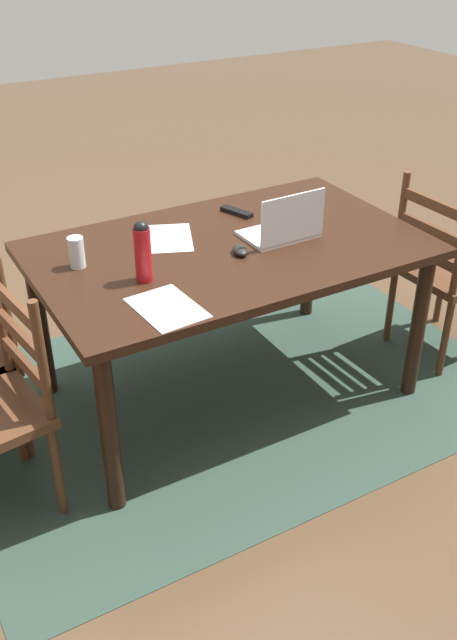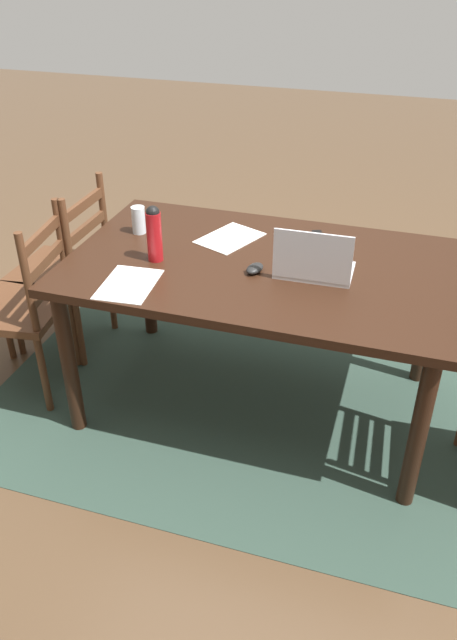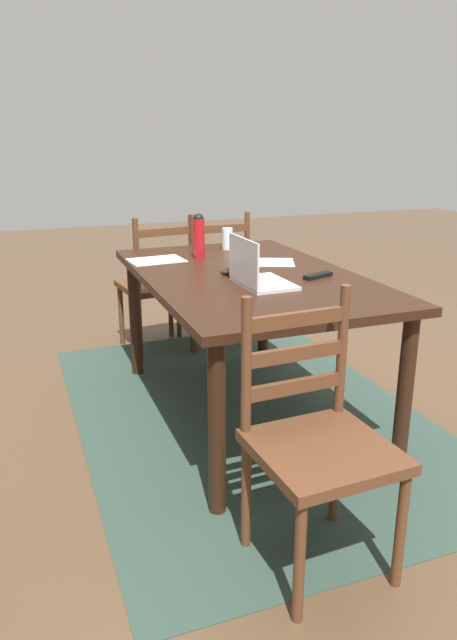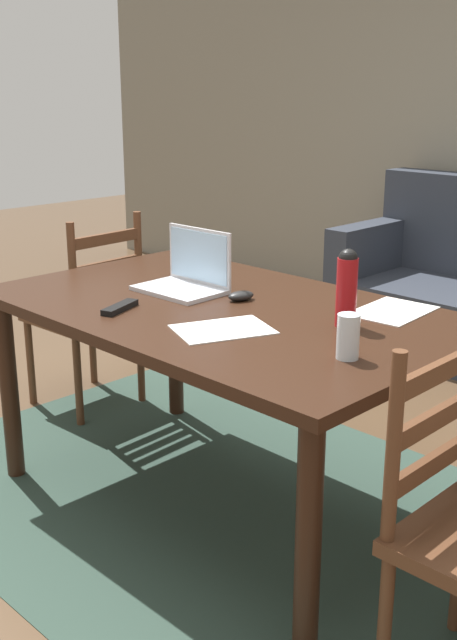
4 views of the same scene
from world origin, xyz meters
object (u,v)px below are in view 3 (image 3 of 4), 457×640
Objects in this scene: dining_table at (247,290)px; laptop at (255,274)px; water_bottle at (199,235)px; tv_remote at (318,276)px; chair_right_far at (157,285)px; computer_mouse at (230,272)px; drinking_glass at (227,239)px; chair_left_far at (317,442)px; chair_right_near at (213,280)px.

dining_table is 5.14× the size of laptop.
tv_remote is at bearing -148.37° from water_bottle.
chair_right_far reaches higher than computer_mouse.
laptop is 2.52× the size of drinking_glass.
computer_mouse is at bearing -5.81° from chair_left_far.
chair_left_far is 9.50× the size of computer_mouse.
chair_right_far is at bearing 5.82° from laptop.
chair_right_far is 1.45m from tv_remote.
dining_table is 0.37m from tv_remote.
computer_mouse is 0.43m from tv_remote.
water_bottle reaches higher than computer_mouse.
chair_right_near is 0.40m from chair_right_far.
water_bottle is at bearing 127.89° from drinking_glass.
water_bottle is at bearing 16.43° from computer_mouse.
chair_left_far is 1.83m from drinking_glass.
tv_remote is (-0.84, -0.16, -0.05)m from drinking_glass.
chair_right_far reaches higher than drinking_glass.
computer_mouse is (1.12, -0.11, 0.33)m from chair_left_far.
dining_table is at bearing -169.95° from chair_right_far.
chair_left_far is at bearing 169.57° from dining_table.
water_bottle is 0.31m from drinking_glass.
chair_right_far is 3.79× the size of water_bottle.
water_bottle is (-0.68, -0.09, 0.45)m from chair_right_far.
tv_remote is (0.92, -0.50, 0.33)m from chair_left_far.
computer_mouse is (-0.45, -0.02, -0.11)m from water_bottle.
chair_right_far is (1.13, 0.20, -0.23)m from dining_table.
chair_right_near is 2.92× the size of laptop.
chair_right_far is 0.82m from water_bottle.
chair_right_near is (1.12, -0.21, -0.23)m from dining_table.
water_bottle reaches higher than drinking_glass.
chair_right_near is 3.79× the size of water_bottle.
drinking_glass is at bearing 171.24° from chair_right_near.
computer_mouse is (-1.13, 0.30, 0.33)m from chair_right_near.
laptop is at bearing -174.18° from chair_right_far.
drinking_glass is at bearing -52.11° from water_bottle.
chair_right_far is 0.70m from drinking_glass.
chair_right_far is 9.50× the size of computer_mouse.
laptop is 1.30× the size of water_bottle.
water_bottle reaches higher than chair_right_near.
chair_right_far is at bearing 19.41° from computer_mouse.
chair_right_near is at bearing -25.02° from water_bottle.
chair_left_far is at bearing 169.16° from drinking_glass.
drinking_glass is (0.88, -0.19, 0.01)m from laptop.
tv_remote reaches higher than dining_table.
dining_table is 1.17m from chair_right_near.
laptop reaches higher than tv_remote.
computer_mouse is at bearing 92.02° from dining_table.
computer_mouse is 0.59× the size of tv_remote.
dining_table is at bearing -165.89° from water_bottle.
chair_right_far is 7.36× the size of drinking_glass.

